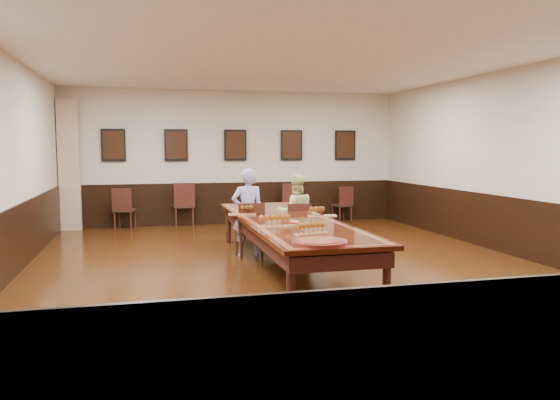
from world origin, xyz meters
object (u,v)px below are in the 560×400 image
object	(u,v)px
chair_woman	(297,227)
chair_man	(249,230)
spare_chair_a	(125,209)
spare_chair_d	(342,204)
person_man	(248,213)
conference_table	(288,228)
spare_chair_c	(290,203)
spare_chair_b	(183,204)
person_woman	(296,213)
carved_platter	(319,242)

from	to	relation	value
chair_woman	chair_man	bearing A→B (deg)	18.94
spare_chair_a	spare_chair_d	size ratio (longest dim) A/B	1.07
chair_woman	person_man	size ratio (longest dim) A/B	0.59
chair_woman	conference_table	bearing A→B (deg)	70.34
spare_chair_a	spare_chair_d	world-z (taller)	spare_chair_a
spare_chair_c	spare_chair_d	bearing A→B (deg)	-173.00
chair_woman	spare_chair_b	distance (m)	4.06
chair_woman	spare_chair_d	bearing A→B (deg)	-118.92
person_woman	conference_table	size ratio (longest dim) A/B	0.28
chair_woman	conference_table	world-z (taller)	chair_woman
spare_chair_b	person_woman	xyz separation A→B (m)	(1.74, -3.58, 0.17)
person_man	carved_platter	xyz separation A→B (m)	(0.25, -3.16, 0.02)
chair_woman	spare_chair_c	size ratio (longest dim) A/B	0.90
chair_woman	person_woman	bearing A→B (deg)	-90.00
chair_man	person_woman	bearing A→B (deg)	-160.66
chair_man	spare_chair_b	xyz separation A→B (m)	(-0.83, 3.94, 0.05)
spare_chair_b	carved_platter	distance (m)	7.08
spare_chair_d	conference_table	world-z (taller)	spare_chair_d
conference_table	chair_woman	bearing A→B (deg)	67.82
spare_chair_b	carved_platter	world-z (taller)	spare_chair_b
person_woman	person_man	bearing A→B (deg)	18.44
chair_man	spare_chair_c	xyz separation A→B (m)	(1.75, 3.82, 0.02)
chair_woman	spare_chair_d	xyz separation A→B (m)	(2.17, 3.55, 0.00)
spare_chair_d	person_man	xyz separation A→B (m)	(-3.09, -3.72, 0.31)
spare_chair_c	spare_chair_a	bearing A→B (deg)	7.34
spare_chair_a	spare_chair_c	world-z (taller)	spare_chair_c
chair_woman	spare_chair_d	world-z (taller)	spare_chair_d
chair_man	carved_platter	distance (m)	3.08
spare_chair_b	conference_table	distance (m)	4.99
spare_chair_c	spare_chair_b	bearing A→B (deg)	4.05
conference_table	spare_chair_a	bearing A→B (deg)	119.02
person_woman	chair_woman	bearing A→B (deg)	90.00
chair_woman	spare_chair_a	distance (m)	4.65
spare_chair_c	spare_chair_d	size ratio (longest dim) A/B	1.11
person_man	spare_chair_c	bearing A→B (deg)	-117.51
carved_platter	person_man	bearing A→B (deg)	94.47
person_man	carved_platter	size ratio (longest dim) A/B	2.03
person_woman	carved_platter	distance (m)	3.48
chair_man	person_man	size ratio (longest dim) A/B	0.63
spare_chair_d	person_woman	world-z (taller)	person_woman
spare_chair_d	carved_platter	distance (m)	7.45
spare_chair_c	person_woman	distance (m)	3.56
chair_woman	spare_chair_d	size ratio (longest dim) A/B	1.00
person_woman	conference_table	bearing A→B (deg)	71.70
chair_man	chair_woman	bearing A→B (deg)	-165.83
chair_man	carved_platter	world-z (taller)	chair_man
spare_chair_a	conference_table	bearing A→B (deg)	133.09
chair_man	spare_chair_b	distance (m)	4.03
spare_chair_b	spare_chair_c	world-z (taller)	spare_chair_b
spare_chair_b	person_man	world-z (taller)	person_man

